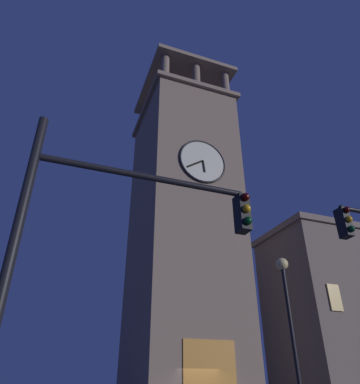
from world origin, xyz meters
TOP-DOWN VIEW (x-y plane):
  - clocktower at (-0.68, -5.21)m, footprint 7.58×8.94m
  - traffic_signal_mid at (7.68, 13.40)m, footprint 4.03×0.41m
  - street_lamp at (0.37, 8.07)m, footprint 0.44×0.44m

SIDE VIEW (x-z plane):
  - traffic_signal_mid at x=7.68m, z-range 0.84..6.67m
  - street_lamp at x=0.37m, z-range 1.09..7.00m
  - clocktower at x=-0.68m, z-range -2.26..27.26m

